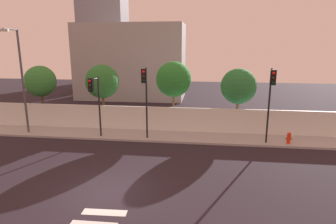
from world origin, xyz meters
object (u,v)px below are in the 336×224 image
Objects in this scene: roadside_tree_leftmost at (40,81)px; roadside_tree_midleft at (102,82)px; roadside_tree_rightmost at (238,86)px; fire_hydrant at (289,138)px; traffic_light_left at (145,89)px; traffic_light_right at (95,94)px; roadside_tree_midright at (174,79)px; traffic_light_center at (271,91)px; street_lamp_curbside at (20,74)px.

roadside_tree_leftmost is 5.36m from roadside_tree_midleft.
fire_hydrant is at bearing -49.53° from roadside_tree_rightmost.
traffic_light_right is (-3.49, 0.00, -0.45)m from traffic_light_left.
traffic_light_left is 4.30m from roadside_tree_midright.
traffic_light_right is (-11.45, 0.12, -0.49)m from traffic_light_center.
street_lamp_curbside is 15.92m from roadside_tree_rightmost.
traffic_light_center is 0.94× the size of roadside_tree_midright.
roadside_tree_midright is at bearing 0.00° from roadside_tree_midleft.
street_lamp_curbside is at bearing -166.80° from roadside_tree_rightmost.
roadside_tree_midright is (-8.04, 3.55, 3.29)m from fire_hydrant.
traffic_light_center is at bearing -32.61° from roadside_tree_midright.
street_lamp_curbside is 1.41× the size of roadside_tree_midright.
fire_hydrant is (12.96, 0.50, -2.69)m from traffic_light_right.
traffic_light_center reaches higher than roadside_tree_rightmost.
roadside_tree_midleft reaches higher than roadside_tree_leftmost.
roadside_tree_leftmost is at bearing -180.00° from roadside_tree_midleft.
fire_hydrant is (18.50, 0.07, -3.97)m from street_lamp_curbside.
roadside_tree_midright is at bearing 70.46° from traffic_light_left.
roadside_tree_midright is (1.44, 4.05, 0.16)m from traffic_light_left.
traffic_light_right is 4.17m from roadside_tree_midleft.
traffic_light_right is 0.57× the size of street_lamp_curbside.
street_lamp_curbside reaches higher than roadside_tree_leftmost.
roadside_tree_midleft is at bearing 165.63° from fire_hydrant.
fire_hydrant is 0.16× the size of roadside_tree_rightmost.
street_lamp_curbside is at bearing -179.77° from fire_hydrant.
traffic_light_left is 5.98m from roadside_tree_midleft.
fire_hydrant is 0.16× the size of roadside_tree_midleft.
traffic_light_left is at bearing -176.97° from fire_hydrant.
traffic_light_left is 9.99m from fire_hydrant.
roadside_tree_midleft is (-4.39, 4.05, -0.12)m from traffic_light_left.
street_lamp_curbside is at bearing -78.59° from roadside_tree_leftmost.
traffic_light_right is 5.51× the size of fire_hydrant.
fire_hydrant is 0.15× the size of roadside_tree_midright.
street_lamp_curbside reaches higher than traffic_light_left.
roadside_tree_leftmost is (-0.73, 3.63, -1.01)m from street_lamp_curbside.
traffic_light_left reaches higher than fire_hydrant.
street_lamp_curbside is 3.84m from roadside_tree_leftmost.
roadside_tree_midleft is 0.94× the size of roadside_tree_midright.
traffic_light_right reaches higher than fire_hydrant.
roadside_tree_leftmost is (-9.75, 4.05, -0.18)m from traffic_light_left.
roadside_tree_leftmost is at bearing 157.42° from traffic_light_left.
roadside_tree_midright reaches higher than traffic_light_right.
roadside_tree_leftmost is 16.20m from roadside_tree_rightmost.
traffic_light_left is 6.36× the size of fire_hydrant.
street_lamp_curbside reaches higher than fire_hydrant.
traffic_light_center is at bearing -70.02° from roadside_tree_rightmost.
traffic_light_center is 6.41× the size of fire_hydrant.
roadside_tree_midright is (-6.53, 4.17, 0.12)m from traffic_light_center.
traffic_light_center is 13.04m from roadside_tree_midleft.
street_lamp_curbside is 1.54× the size of roadside_tree_leftmost.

